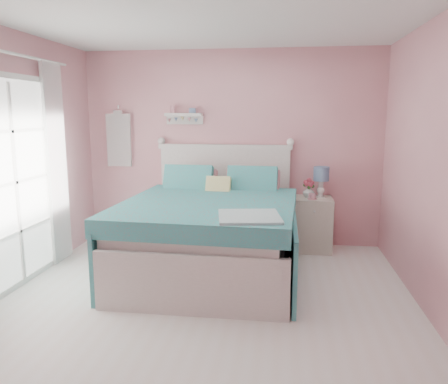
% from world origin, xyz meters
% --- Properties ---
extents(floor, '(4.50, 4.50, 0.00)m').
position_xyz_m(floor, '(0.00, 0.00, 0.00)').
color(floor, silver).
rests_on(floor, ground).
extents(room_shell, '(4.50, 4.50, 4.50)m').
position_xyz_m(room_shell, '(0.00, 0.00, 1.58)').
color(room_shell, '#C47C87').
rests_on(room_shell, floor).
extents(bed, '(1.91, 2.37, 1.35)m').
position_xyz_m(bed, '(-0.07, 1.08, 0.43)').
color(bed, silver).
rests_on(bed, floor).
extents(nightstand, '(0.48, 0.48, 0.70)m').
position_xyz_m(nightstand, '(1.11, 1.99, 0.35)').
color(nightstand, beige).
rests_on(nightstand, floor).
extents(table_lamp, '(0.20, 0.20, 0.40)m').
position_xyz_m(table_lamp, '(1.20, 2.04, 0.97)').
color(table_lamp, white).
rests_on(table_lamp, nightstand).
extents(vase, '(0.16, 0.16, 0.15)m').
position_xyz_m(vase, '(1.04, 2.01, 0.77)').
color(vase, silver).
rests_on(vase, nightstand).
extents(teacup, '(0.12, 0.12, 0.07)m').
position_xyz_m(teacup, '(1.08, 1.89, 0.73)').
color(teacup, '#C88696').
rests_on(teacup, nightstand).
extents(roses, '(0.14, 0.11, 0.12)m').
position_xyz_m(roses, '(1.04, 2.00, 0.89)').
color(roses, '#C24258').
rests_on(roses, vase).
extents(wall_shelf, '(0.50, 0.15, 0.25)m').
position_xyz_m(wall_shelf, '(-0.63, 2.19, 1.73)').
color(wall_shelf, silver).
rests_on(wall_shelf, room_shell).
extents(hanging_dress, '(0.34, 0.03, 0.72)m').
position_xyz_m(hanging_dress, '(-1.55, 2.18, 1.40)').
color(hanging_dress, white).
rests_on(hanging_dress, room_shell).
extents(french_door, '(0.04, 1.32, 2.16)m').
position_xyz_m(french_door, '(-1.97, 0.40, 1.07)').
color(french_door, silver).
rests_on(french_door, floor).
extents(curtain_far, '(0.04, 0.40, 2.32)m').
position_xyz_m(curtain_far, '(-1.92, 1.14, 1.18)').
color(curtain_far, white).
rests_on(curtain_far, floor).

